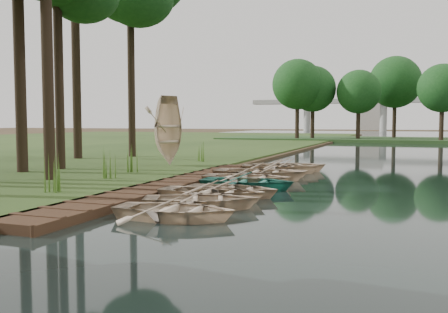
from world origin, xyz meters
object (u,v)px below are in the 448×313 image
(boardwalk, at_px, (170,186))
(rowboat_2, at_px, (212,190))
(rowboat_1, at_px, (202,197))
(stored_rowboat, at_px, (168,158))
(rowboat_0, at_px, (175,207))

(boardwalk, relative_size, rowboat_2, 4.67)
(boardwalk, relative_size, rowboat_1, 4.84)
(stored_rowboat, bearing_deg, rowboat_0, -128.19)
(boardwalk, relative_size, stored_rowboat, 4.50)
(boardwalk, relative_size, rowboat_0, 5.05)
(rowboat_1, relative_size, stored_rowboat, 0.93)
(boardwalk, height_order, rowboat_0, rowboat_0)
(rowboat_0, xyz_separation_m, rowboat_1, (0.03, 1.66, 0.01))
(boardwalk, bearing_deg, rowboat_2, -38.98)
(rowboat_0, height_order, rowboat_1, rowboat_1)
(rowboat_1, xyz_separation_m, rowboat_2, (-0.27, 1.49, 0.01))
(stored_rowboat, bearing_deg, boardwalk, -128.54)
(rowboat_0, height_order, rowboat_2, rowboat_2)
(rowboat_0, height_order, stored_rowboat, stored_rowboat)
(rowboat_2, relative_size, stored_rowboat, 0.96)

